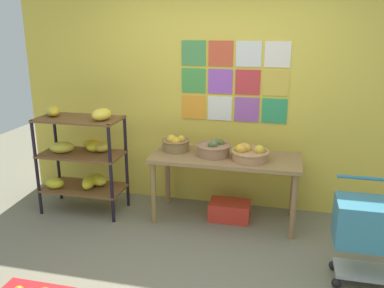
% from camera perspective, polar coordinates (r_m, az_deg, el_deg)
% --- Properties ---
extents(ground, '(9.33, 9.33, 0.00)m').
position_cam_1_polar(ground, '(3.59, -1.55, -18.95)').
color(ground, '#75705C').
extents(back_wall_with_art, '(4.78, 0.07, 2.60)m').
position_cam_1_polar(back_wall_with_art, '(4.64, 3.76, 6.84)').
color(back_wall_with_art, gold).
rests_on(back_wall_with_art, ground).
extents(banana_shelf_unit, '(0.92, 0.49, 1.22)m').
position_cam_1_polar(banana_shelf_unit, '(4.73, -15.01, -1.28)').
color(banana_shelf_unit, black).
rests_on(banana_shelf_unit, ground).
extents(display_table, '(1.57, 0.65, 0.73)m').
position_cam_1_polar(display_table, '(4.35, 4.71, -2.87)').
color(display_table, olive).
rests_on(display_table, ground).
extents(fruit_basket_right, '(0.39, 0.39, 0.17)m').
position_cam_1_polar(fruit_basket_right, '(4.21, 8.04, -1.26)').
color(fruit_basket_right, tan).
rests_on(fruit_basket_right, display_table).
extents(fruit_basket_left, '(0.37, 0.37, 0.18)m').
position_cam_1_polar(fruit_basket_left, '(4.31, 3.06, -0.63)').
color(fruit_basket_left, '#976F4C').
rests_on(fruit_basket_left, display_table).
extents(fruit_basket_back_left, '(0.31, 0.31, 0.19)m').
position_cam_1_polar(fruit_basket_back_left, '(4.46, -2.32, 0.10)').
color(fruit_basket_back_left, olive).
rests_on(fruit_basket_back_left, display_table).
extents(produce_crate_under_table, '(0.44, 0.28, 0.20)m').
position_cam_1_polar(produce_crate_under_table, '(4.56, 5.29, -9.27)').
color(produce_crate_under_table, red).
rests_on(produce_crate_under_table, ground).
extents(shopping_cart, '(0.55, 0.41, 0.86)m').
position_cam_1_polar(shopping_cart, '(3.63, 23.68, -10.59)').
color(shopping_cart, black).
rests_on(shopping_cart, ground).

